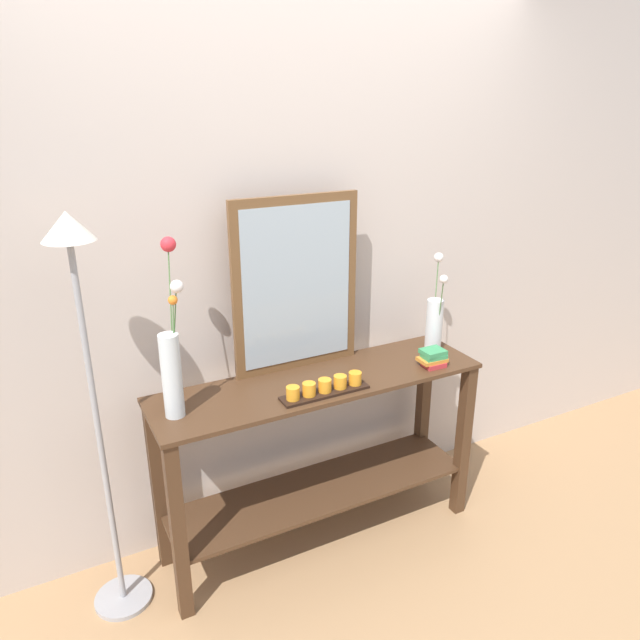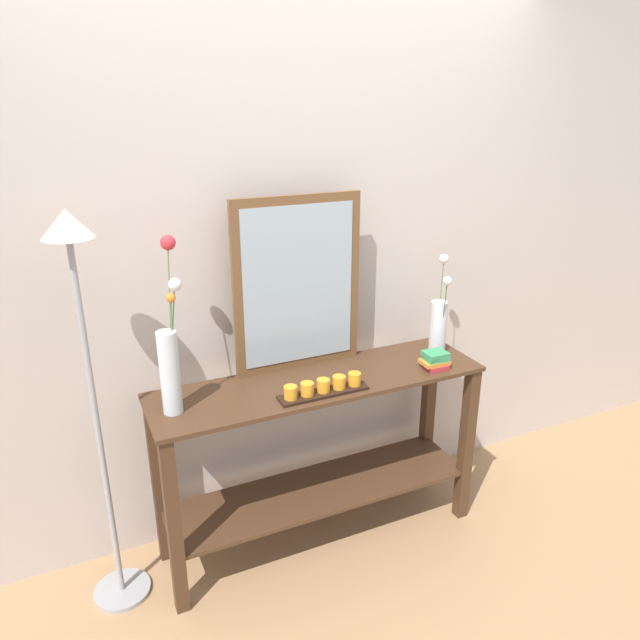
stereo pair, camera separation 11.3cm
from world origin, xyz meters
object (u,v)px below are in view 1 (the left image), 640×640
(console_table, at_px, (320,441))
(vase_right, at_px, (435,320))
(mirror_leaning, at_px, (296,285))
(candle_tray, at_px, (325,388))
(tall_vase_left, at_px, (172,359))
(floor_lamp, at_px, (88,360))
(book_stack, at_px, (433,358))

(console_table, relative_size, vase_right, 3.22)
(mirror_leaning, bearing_deg, candle_tray, -92.87)
(mirror_leaning, bearing_deg, tall_vase_left, -164.11)
(candle_tray, distance_m, floor_lamp, 0.94)
(floor_lamp, bearing_deg, vase_right, 0.18)
(vase_right, relative_size, floor_lamp, 0.28)
(mirror_leaning, distance_m, candle_tray, 0.47)
(vase_right, distance_m, floor_lamp, 1.58)
(vase_right, height_order, floor_lamp, floor_lamp)
(console_table, xyz_separation_m, vase_right, (0.65, 0.03, 0.47))
(floor_lamp, bearing_deg, book_stack, -5.50)
(console_table, relative_size, mirror_leaning, 1.91)
(candle_tray, relative_size, book_stack, 3.06)
(console_table, height_order, candle_tray, candle_tray)
(vase_right, distance_m, book_stack, 0.22)
(tall_vase_left, bearing_deg, mirror_leaning, 15.89)
(vase_right, bearing_deg, mirror_leaning, 168.32)
(tall_vase_left, bearing_deg, floor_lamp, 174.17)
(vase_right, height_order, candle_tray, vase_right)
(book_stack, bearing_deg, console_table, 168.10)
(book_stack, relative_size, floor_lamp, 0.08)
(mirror_leaning, bearing_deg, floor_lamp, -170.96)
(mirror_leaning, distance_m, book_stack, 0.72)
(console_table, height_order, tall_vase_left, tall_vase_left)
(mirror_leaning, relative_size, candle_tray, 2.02)
(mirror_leaning, height_order, candle_tray, mirror_leaning)
(tall_vase_left, distance_m, floor_lamp, 0.30)
(mirror_leaning, height_order, tall_vase_left, mirror_leaning)
(tall_vase_left, height_order, book_stack, tall_vase_left)
(mirror_leaning, xyz_separation_m, floor_lamp, (-0.91, -0.14, -0.11))
(mirror_leaning, relative_size, floor_lamp, 0.47)
(vase_right, relative_size, book_stack, 3.66)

